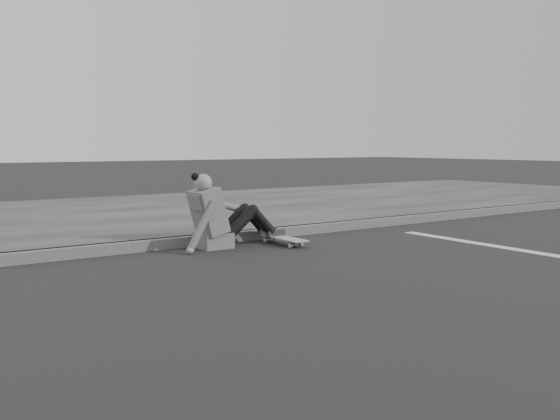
{
  "coord_description": "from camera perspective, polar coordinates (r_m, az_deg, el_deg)",
  "views": [
    {
      "loc": [
        -3.17,
        -3.95,
        1.19
      ],
      "look_at": [
        0.61,
        1.4,
        0.5
      ],
      "focal_mm": 40.0,
      "sensor_mm": 36.0,
      "label": 1
    }
  ],
  "objects": [
    {
      "name": "seated_woman",
      "position": [
        7.23,
        -5.62,
        -0.61
      ],
      "size": [
        1.38,
        0.46,
        0.88
      ],
      "color": "#5A5A5D",
      "rests_on": "ground"
    },
    {
      "name": "sidewalk",
      "position": [
        10.13,
        -16.77,
        -0.65
      ],
      "size": [
        24.0,
        6.0,
        0.12
      ],
      "primitive_type": "cube",
      "color": "#353535",
      "rests_on": "ground"
    },
    {
      "name": "ground",
      "position": [
        5.21,
        3.43,
        -7.21
      ],
      "size": [
        80.0,
        80.0,
        0.0
      ],
      "primitive_type": "plane",
      "color": "black",
      "rests_on": "ground"
    },
    {
      "name": "skateboard",
      "position": [
        7.46,
        0.26,
        -2.62
      ],
      "size": [
        0.2,
        0.78,
        0.09
      ],
      "color": "#A3A39E",
      "rests_on": "ground"
    },
    {
      "name": "curb",
      "position": [
        7.35,
        -9.25,
        -2.91
      ],
      "size": [
        24.0,
        0.16,
        0.12
      ],
      "primitive_type": "cube",
      "color": "#525252",
      "rests_on": "ground"
    }
  ]
}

